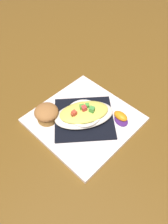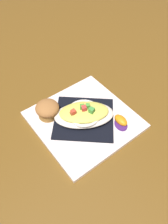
{
  "view_description": "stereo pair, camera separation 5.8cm",
  "coord_description": "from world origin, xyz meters",
  "px_view_note": "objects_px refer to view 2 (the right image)",
  "views": [
    {
      "loc": [
        -0.26,
        0.31,
        0.52
      ],
      "look_at": [
        0.0,
        0.0,
        0.04
      ],
      "focal_mm": 35.96,
      "sensor_mm": 36.0,
      "label": 1
    },
    {
      "loc": [
        -0.3,
        0.27,
        0.52
      ],
      "look_at": [
        0.0,
        0.0,
        0.04
      ],
      "focal_mm": 35.96,
      "sensor_mm": 36.0,
      "label": 2
    }
  ],
  "objects_px": {
    "square_plate": "(84,120)",
    "gratin_dish": "(84,114)",
    "muffin": "(47,109)",
    "orange_garnish": "(121,121)"
  },
  "relations": [
    {
      "from": "square_plate",
      "to": "gratin_dish",
      "type": "relative_size",
      "value": 1.39
    },
    {
      "from": "square_plate",
      "to": "gratin_dish",
      "type": "bearing_deg",
      "value": 125.51
    },
    {
      "from": "square_plate",
      "to": "gratin_dish",
      "type": "distance_m",
      "value": 0.03
    },
    {
      "from": "muffin",
      "to": "square_plate",
      "type": "bearing_deg",
      "value": -139.41
    },
    {
      "from": "square_plate",
      "to": "muffin",
      "type": "distance_m",
      "value": 0.11
    },
    {
      "from": "orange_garnish",
      "to": "square_plate",
      "type": "bearing_deg",
      "value": 39.06
    },
    {
      "from": "muffin",
      "to": "orange_garnish",
      "type": "height_order",
      "value": "muffin"
    },
    {
      "from": "gratin_dish",
      "to": "orange_garnish",
      "type": "xyz_separation_m",
      "value": [
        -0.08,
        -0.07,
        -0.01
      ]
    },
    {
      "from": "muffin",
      "to": "gratin_dish",
      "type": "bearing_deg",
      "value": -139.42
    },
    {
      "from": "gratin_dish",
      "to": "square_plate",
      "type": "bearing_deg",
      "value": -54.49
    }
  ]
}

